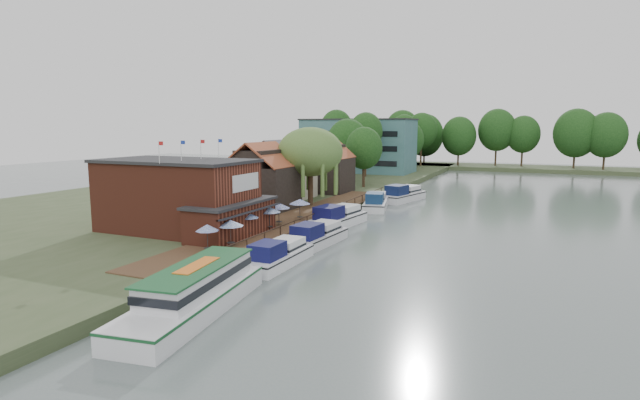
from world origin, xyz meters
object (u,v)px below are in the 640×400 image
at_px(willow, 310,167).
at_px(cruiser_0, 278,252).
at_px(cottage_a, 262,176).
at_px(hotel_block, 358,145).
at_px(cottage_b, 279,169).
at_px(umbrella_3, 270,218).
at_px(cruiser_4, 403,192).
at_px(umbrella_2, 247,224).
at_px(cruiser_2, 338,215).
at_px(tour_boat, 193,291).
at_px(cottage_c, 328,166).
at_px(swan, 207,282).
at_px(umbrella_1, 231,233).
at_px(umbrella_5, 300,210).
at_px(umbrella_0, 208,238).
at_px(cruiser_1, 317,233).
at_px(umbrella_4, 279,214).
at_px(pub, 193,196).
at_px(cruiser_3, 376,200).

distance_m(willow, cruiser_0, 25.88).
bearing_deg(cottage_a, hotel_block, 97.13).
distance_m(cottage_b, umbrella_3, 23.99).
xyz_separation_m(cottage_b, cruiser_4, (15.98, 11.00, -3.91)).
distance_m(umbrella_2, cruiser_2, 13.85).
bearing_deg(tour_boat, umbrella_2, 102.40).
xyz_separation_m(hotel_block, cruiser_0, (19.75, -75.00, -5.99)).
height_order(cottage_c, swan, cottage_c).
bearing_deg(cottage_a, cruiser_4, 58.28).
bearing_deg(umbrella_2, cruiser_0, -36.44).
bearing_deg(cruiser_2, tour_boat, -79.03).
bearing_deg(umbrella_1, cruiser_2, 79.84).
bearing_deg(umbrella_5, umbrella_1, -89.85).
height_order(umbrella_0, umbrella_2, same).
height_order(umbrella_2, cruiser_2, umbrella_2).
relative_size(cottage_b, cruiser_0, 1.00).
height_order(cruiser_2, cruiser_4, cruiser_4).
height_order(cottage_b, cruiser_1, cottage_b).
xyz_separation_m(willow, cruiser_4, (8.48, 16.00, -4.88)).
bearing_deg(umbrella_4, umbrella_0, -89.29).
bearing_deg(pub, cruiser_1, 18.46).
relative_size(umbrella_3, cruiser_1, 0.24).
xyz_separation_m(willow, umbrella_0, (2.86, -26.35, -3.93)).
bearing_deg(umbrella_5, tour_boat, -78.46).
bearing_deg(cruiser_3, cottage_a, -146.46).
bearing_deg(umbrella_2, swan, -73.00).
height_order(cottage_a, cruiser_1, cottage_a).
bearing_deg(umbrella_3, cruiser_1, 2.59).
height_order(cruiser_2, swan, cruiser_2).
height_order(willow, cruiser_1, willow).
bearing_deg(cruiser_1, cottage_a, 142.53).
xyz_separation_m(umbrella_1, cruiser_3, (3.38, 30.88, -1.02)).
bearing_deg(cottage_a, umbrella_1, -67.05).
relative_size(cruiser_3, swan, 23.52).
distance_m(cottage_b, umbrella_2, 27.07).
height_order(umbrella_1, cruiser_0, umbrella_1).
distance_m(pub, swan, 14.98).
relative_size(cruiser_0, cruiser_1, 0.97).
bearing_deg(cruiser_4, tour_boat, -76.03).
bearing_deg(cruiser_2, umbrella_0, -93.82).
height_order(cottage_c, cruiser_4, cottage_c).
bearing_deg(swan, umbrella_5, 97.07).
bearing_deg(pub, swan, -48.39).
bearing_deg(umbrella_0, tour_boat, -58.26).
height_order(umbrella_3, swan, umbrella_3).
bearing_deg(cruiser_1, cottage_c, 114.94).
distance_m(cruiser_0, cruiser_2, 17.44).
bearing_deg(cruiser_3, pub, -123.98).
relative_size(cottage_b, willow, 0.92).
bearing_deg(cruiser_1, cruiser_4, 93.20).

